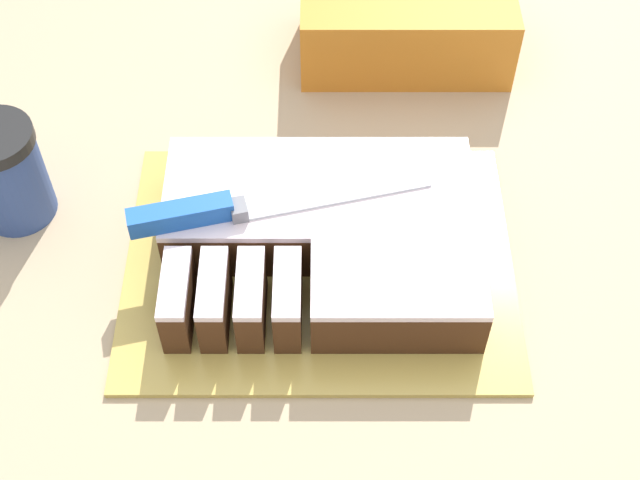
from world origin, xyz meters
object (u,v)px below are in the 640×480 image
Objects in this scene: knife at (214,214)px; storage_box at (407,24)px; coffee_cup at (7,173)px; cake_board at (320,260)px; cake at (326,236)px.

storage_box reaches higher than knife.
cake_board is at bearing -12.41° from coffee_cup.
coffee_cup is 0.46× the size of storage_box.
knife is 2.57× the size of coffee_cup.
knife is at bearing -17.68° from coffee_cup.
knife is at bearing 179.58° from cake_board.
coffee_cup is at bearing 148.44° from knife.
storage_box is at bearing 72.99° from cake.
coffee_cup is (-0.22, 0.07, -0.02)m from knife.
cake_board is at bearing -107.78° from storage_box.
knife reaches higher than cake.
cake_board is 0.13m from knife.
cake is 0.34m from storage_box.
coffee_cup is at bearing 168.58° from cake.
knife reaches higher than cake_board.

